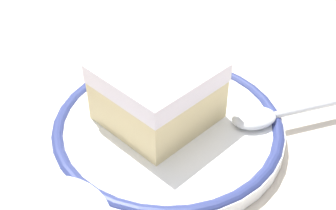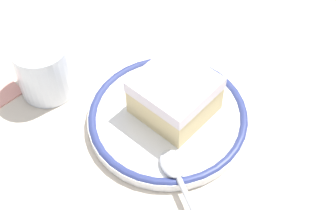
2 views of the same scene
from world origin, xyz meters
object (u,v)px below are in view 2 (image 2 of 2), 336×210
at_px(plate, 168,118).
at_px(sugar_packet, 1,95).
at_px(spoon, 179,178).
at_px(cup, 45,70).
at_px(cake_slice, 175,95).

distance_m(plate, sugar_packet, 0.22).
relative_size(plate, sugar_packet, 3.91).
xyz_separation_m(plate, spoon, (0.06, 0.07, 0.01)).
height_order(spoon, cup, cup).
relative_size(plate, spoon, 1.45).
distance_m(cake_slice, sugar_packet, 0.23).
xyz_separation_m(cup, sugar_packet, (0.05, -0.03, -0.03)).
distance_m(cake_slice, spoon, 0.10).
relative_size(cake_slice, sugar_packet, 1.75).
bearing_deg(spoon, cake_slice, -135.04).
bearing_deg(cake_slice, sugar_packet, -54.96).
xyz_separation_m(plate, sugar_packet, (0.12, -0.18, -0.00)).
bearing_deg(sugar_packet, cake_slice, 125.04).
relative_size(cake_slice, spoon, 0.65).
height_order(plate, cake_slice, cake_slice).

